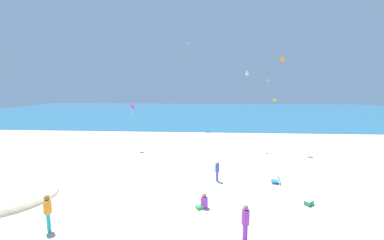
# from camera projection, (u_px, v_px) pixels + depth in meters

# --- Properties ---
(ground_plane) EXTENTS (120.00, 120.00, 0.00)m
(ground_plane) POSITION_uv_depth(u_px,v_px,m) (194.00, 166.00, 20.68)
(ground_plane) COLOR beige
(ocean_water) EXTENTS (120.00, 60.00, 0.05)m
(ocean_water) POSITION_uv_depth(u_px,v_px,m) (205.00, 112.00, 65.74)
(ocean_water) COLOR #236084
(ocean_water) RESTS_ON ground_plane
(beach_chair_far_right) EXTENTS (0.63, 0.66, 0.53)m
(beach_chair_far_right) POSITION_uv_depth(u_px,v_px,m) (17.00, 192.00, 15.00)
(beach_chair_far_right) COLOR black
(beach_chair_far_right) RESTS_ON ground_plane
(beach_chair_far_left) EXTENTS (0.71, 0.68, 0.53)m
(beach_chair_far_left) POSITION_uv_depth(u_px,v_px,m) (277.00, 180.00, 17.06)
(beach_chair_far_left) COLOR #2370B2
(beach_chair_far_left) RESTS_ON ground_plane
(cooler_box) EXTENTS (0.62, 0.59, 0.29)m
(cooler_box) POSITION_uv_depth(u_px,v_px,m) (309.00, 202.00, 13.94)
(cooler_box) COLOR #339956
(cooler_box) RESTS_ON ground_plane
(person_0) EXTENTS (0.45, 0.45, 1.66)m
(person_0) POSITION_uv_depth(u_px,v_px,m) (245.00, 221.00, 10.47)
(person_0) COLOR purple
(person_0) RESTS_ON ground_plane
(person_2) EXTENTS (0.48, 0.48, 1.70)m
(person_2) POSITION_uv_depth(u_px,v_px,m) (48.00, 210.00, 11.32)
(person_2) COLOR #19ADB2
(person_2) RESTS_ON ground_plane
(person_3) EXTENTS (0.74, 0.60, 0.82)m
(person_3) POSITION_uv_depth(u_px,v_px,m) (203.00, 203.00, 13.56)
(person_3) COLOR purple
(person_3) RESTS_ON ground_plane
(person_4) EXTENTS (0.35, 0.35, 1.42)m
(person_4) POSITION_uv_depth(u_px,v_px,m) (217.00, 170.00, 17.32)
(person_4) COLOR blue
(person_4) RESTS_ON ground_plane
(kite_white) EXTENTS (0.52, 0.56, 1.40)m
(kite_white) POSITION_uv_depth(u_px,v_px,m) (247.00, 73.00, 25.85)
(kite_white) COLOR white
(kite_orange) EXTENTS (0.74, 0.57, 1.42)m
(kite_orange) POSITION_uv_depth(u_px,v_px,m) (282.00, 58.00, 24.80)
(kite_orange) COLOR orange
(kite_teal) EXTENTS (0.72, 0.66, 1.52)m
(kite_teal) POSITION_uv_depth(u_px,v_px,m) (188.00, 43.00, 37.67)
(kite_teal) COLOR #1EADAD
(kite_green) EXTENTS (0.45, 0.41, 1.00)m
(kite_green) POSITION_uv_depth(u_px,v_px,m) (268.00, 80.00, 30.84)
(kite_green) COLOR green
(kite_lime) EXTENTS (0.36, 0.42, 0.96)m
(kite_lime) POSITION_uv_depth(u_px,v_px,m) (274.00, 101.00, 30.95)
(kite_lime) COLOR #99DB33
(kite_magenta) EXTENTS (0.80, 0.65, 1.41)m
(kite_magenta) POSITION_uv_depth(u_px,v_px,m) (132.00, 106.00, 25.66)
(kite_magenta) COLOR #DB3DA8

